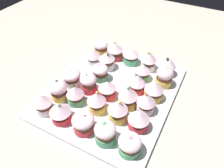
% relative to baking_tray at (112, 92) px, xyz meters
% --- Properties ---
extents(ground_plane, '(1.80, 1.80, 0.03)m').
position_rel_baking_tray_xyz_m(ground_plane, '(0.00, 0.00, -0.02)').
color(ground_plane, '#B2A899').
extents(baking_tray, '(0.47, 0.40, 0.01)m').
position_rel_baking_tray_xyz_m(baking_tray, '(0.00, 0.00, 0.00)').
color(baking_tray, silver).
rests_on(baking_tray, ground_plane).
extents(cupcake_0, '(0.06, 0.06, 0.06)m').
position_rel_baking_tray_xyz_m(cupcake_0, '(-0.18, -0.15, 0.04)').
color(cupcake_0, '#EFC651').
rests_on(cupcake_0, baking_tray).
extents(cupcake_1, '(0.06, 0.06, 0.07)m').
position_rel_baking_tray_xyz_m(cupcake_1, '(-0.10, -0.14, 0.04)').
color(cupcake_1, white).
rests_on(cupcake_1, baking_tray).
extents(cupcake_2, '(0.07, 0.07, 0.06)m').
position_rel_baking_tray_xyz_m(cupcake_2, '(0.04, -0.14, 0.04)').
color(cupcake_2, white).
rests_on(cupcake_2, baking_tray).
extents(cupcake_3, '(0.06, 0.06, 0.07)m').
position_rel_baking_tray_xyz_m(cupcake_3, '(0.11, -0.14, 0.04)').
color(cupcake_3, '#EFC651').
rests_on(cupcake_3, baking_tray).
extents(cupcake_4, '(0.06, 0.06, 0.07)m').
position_rel_baking_tray_xyz_m(cupcake_4, '(0.18, -0.14, 0.04)').
color(cupcake_4, white).
rests_on(cupcake_4, baking_tray).
extents(cupcake_5, '(0.06, 0.06, 0.07)m').
position_rel_baking_tray_xyz_m(cupcake_5, '(-0.17, -0.08, 0.04)').
color(cupcake_5, '#D1333D').
rests_on(cupcake_5, baking_tray).
extents(cupcake_6, '(0.06, 0.06, 0.07)m').
position_rel_baking_tray_xyz_m(cupcake_6, '(-0.10, -0.08, 0.04)').
color(cupcake_6, white).
rests_on(cupcake_6, baking_tray).
extents(cupcake_7, '(0.06, 0.06, 0.06)m').
position_rel_baking_tray_xyz_m(cupcake_7, '(-0.03, -0.07, 0.04)').
color(cupcake_7, '#4C9E6B').
rests_on(cupcake_7, baking_tray).
extents(cupcake_8, '(0.06, 0.06, 0.07)m').
position_rel_baking_tray_xyz_m(cupcake_8, '(0.04, -0.07, 0.04)').
color(cupcake_8, '#D1333D').
rests_on(cupcake_8, baking_tray).
extents(cupcake_9, '(0.06, 0.06, 0.07)m').
position_rel_baking_tray_xyz_m(cupcake_9, '(0.10, -0.08, 0.04)').
color(cupcake_9, '#4C9E6B').
rests_on(cupcake_9, baking_tray).
extents(cupcake_10, '(0.07, 0.07, 0.07)m').
position_rel_baking_tray_xyz_m(cupcake_10, '(0.18, -0.07, 0.04)').
color(cupcake_10, '#D1333D').
rests_on(cupcake_10, baking_tray).
extents(cupcake_11, '(0.06, 0.06, 0.07)m').
position_rel_baking_tray_xyz_m(cupcake_11, '(-0.17, -0.01, 0.04)').
color(cupcake_11, '#4C9E6B').
rests_on(cupcake_11, baking_tray).
extents(cupcake_12, '(0.06, 0.06, 0.07)m').
position_rel_baking_tray_xyz_m(cupcake_12, '(0.03, -0.00, 0.04)').
color(cupcake_12, '#D1333D').
rests_on(cupcake_12, baking_tray).
extents(cupcake_13, '(0.06, 0.06, 0.08)m').
position_rel_baking_tray_xyz_m(cupcake_13, '(0.10, 0.00, 0.05)').
color(cupcake_13, '#EFC651').
rests_on(cupcake_13, baking_tray).
extents(cupcake_14, '(0.06, 0.06, 0.06)m').
position_rel_baking_tray_xyz_m(cupcake_14, '(0.18, 0.01, 0.04)').
color(cupcake_14, '#D1333D').
rests_on(cupcake_14, baking_tray).
extents(cupcake_15, '(0.06, 0.06, 0.08)m').
position_rel_baking_tray_xyz_m(cupcake_15, '(-0.17, 0.07, 0.05)').
color(cupcake_15, white).
rests_on(cupcake_15, baking_tray).
extents(cupcake_16, '(0.06, 0.06, 0.07)m').
position_rel_baking_tray_xyz_m(cupcake_16, '(-0.11, 0.07, 0.04)').
color(cupcake_16, '#4C9E6B').
rests_on(cupcake_16, baking_tray).
extents(cupcake_17, '(0.06, 0.06, 0.07)m').
position_rel_baking_tray_xyz_m(cupcake_17, '(-0.04, 0.08, 0.04)').
color(cupcake_17, '#D1333D').
rests_on(cupcake_17, baking_tray).
extents(cupcake_18, '(0.06, 0.06, 0.08)m').
position_rel_baking_tray_xyz_m(cupcake_18, '(0.04, 0.08, 0.05)').
color(cupcake_18, '#EFC651').
rests_on(cupcake_18, baking_tray).
extents(cupcake_19, '(0.06, 0.06, 0.08)m').
position_rel_baking_tray_xyz_m(cupcake_19, '(0.10, 0.07, 0.05)').
color(cupcake_19, '#EFC651').
rests_on(cupcake_19, baking_tray).
extents(cupcake_20, '(0.06, 0.06, 0.07)m').
position_rel_baking_tray_xyz_m(cupcake_20, '(0.18, 0.08, 0.04)').
color(cupcake_20, '#4C9E6B').
rests_on(cupcake_20, baking_tray).
extents(cupcake_21, '(0.06, 0.06, 0.08)m').
position_rel_baking_tray_xyz_m(cupcake_21, '(-0.18, 0.14, 0.04)').
color(cupcake_21, white).
rests_on(cupcake_21, baking_tray).
extents(cupcake_22, '(0.06, 0.06, 0.08)m').
position_rel_baking_tray_xyz_m(cupcake_22, '(-0.11, 0.15, 0.04)').
color(cupcake_22, '#EFC651').
rests_on(cupcake_22, baking_tray).
extents(cupcake_23, '(0.06, 0.06, 0.07)m').
position_rel_baking_tray_xyz_m(cupcake_23, '(-0.03, 0.14, 0.04)').
color(cupcake_23, '#EFC651').
rests_on(cupcake_23, baking_tray).
extents(cupcake_24, '(0.06, 0.06, 0.07)m').
position_rel_baking_tray_xyz_m(cupcake_24, '(0.03, 0.13, 0.04)').
color(cupcake_24, white).
rests_on(cupcake_24, baking_tray).
extents(cupcake_25, '(0.06, 0.06, 0.06)m').
position_rel_baking_tray_xyz_m(cupcake_25, '(0.10, 0.14, 0.04)').
color(cupcake_25, '#D1333D').
rests_on(cupcake_25, baking_tray).
extents(cupcake_26, '(0.06, 0.06, 0.06)m').
position_rel_baking_tray_xyz_m(cupcake_26, '(0.18, 0.15, 0.04)').
color(cupcake_26, '#4C9E6B').
rests_on(cupcake_26, baking_tray).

